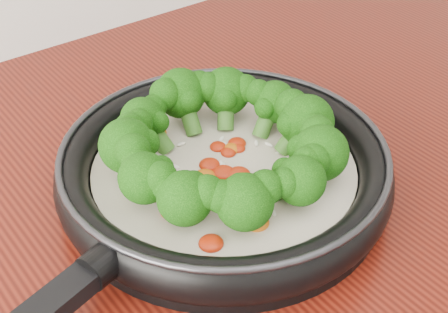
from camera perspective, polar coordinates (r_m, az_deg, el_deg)
skillet at (r=0.70m, az=-0.12°, el=-0.79°), size 0.58×0.44×0.10m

